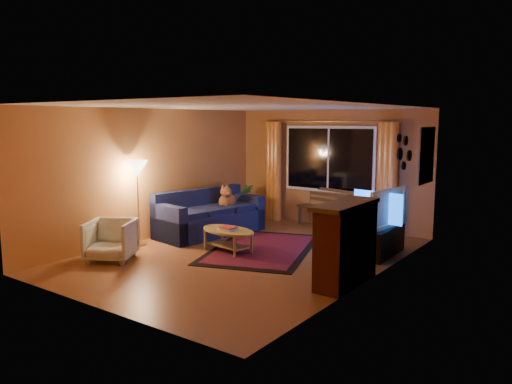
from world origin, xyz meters
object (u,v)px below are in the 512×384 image
Objects in this scene: bench at (326,218)px; sofa at (210,213)px; floor_lamp at (138,203)px; tv_console at (382,241)px; armchair at (111,238)px; coffee_table at (228,241)px.

bench is 2.50m from sofa.
floor_lamp is 1.34× the size of tv_console.
floor_lamp is at bearing 82.50° from armchair.
sofa is at bearing -172.50° from tv_console.
sofa is 1.40× the size of floor_lamp.
armchair is at bearing -97.56° from bench.
armchair is 0.66× the size of coffee_table.
sofa is 1.54m from floor_lamp.
sofa is 1.98× the size of coffee_table.
floor_lamp reaches higher than armchair.
tv_console is at bearing 17.86° from sofa.
armchair is at bearing -129.14° from coffee_table.
sofa is at bearing 71.45° from floor_lamp.
bench is 2.78m from coffee_table.
floor_lamp is 1.83m from coffee_table.
armchair is at bearing -82.46° from sofa.
sofa is 2.37m from armchair.
bench is 1.88× the size of armchair.
bench is 1.25× the size of coffee_table.
armchair is 1.11m from floor_lamp.
bench is at bearing 37.70° from armchair.
armchair is 0.63× the size of tv_console.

